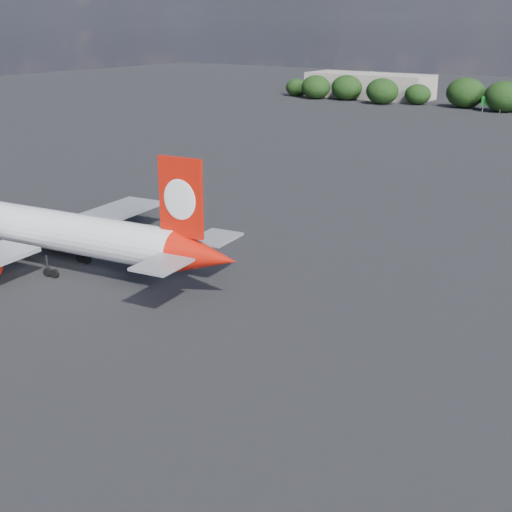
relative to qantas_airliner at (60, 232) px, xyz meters
The scene contains 4 objects.
ground 46.07m from the qantas_airliner, 74.40° to the left, with size 500.00×500.00×0.00m, color black.
qantas_airliner is the anchor object (origin of this frame).
terminal_building 183.90m from the qantas_airliner, 106.64° to the left, with size 42.00×16.00×8.00m.
highway_sign 160.30m from the qantas_airliner, 92.02° to the left, with size 6.00×0.30×4.50m.
Camera 1 is at (46.80, -31.29, 25.80)m, focal length 50.00 mm.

